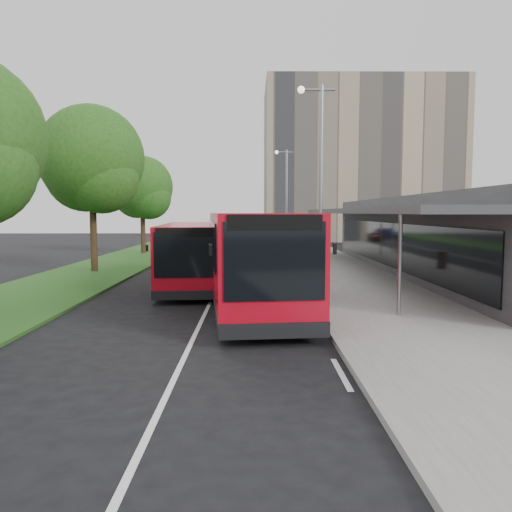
{
  "coord_description": "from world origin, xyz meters",
  "views": [
    {
      "loc": [
        1.53,
        -17.72,
        3.22
      ],
      "look_at": [
        1.65,
        2.0,
        1.5
      ],
      "focal_mm": 35.0,
      "sensor_mm": 36.0,
      "label": 1
    }
  ],
  "objects": [
    {
      "name": "bollard",
      "position": [
        4.62,
        19.1,
        0.66
      ],
      "size": [
        0.21,
        0.21,
        1.03
      ],
      "primitive_type": "cylinder",
      "rotation": [
        0.0,
        0.0,
        -0.3
      ],
      "color": "yellow",
      "rests_on": "pavement"
    },
    {
      "name": "car_near",
      "position": [
        1.28,
        38.8,
        0.58
      ],
      "size": [
        2.54,
        3.65,
        1.15
      ],
      "primitive_type": "imported",
      "rotation": [
        0.0,
        0.0,
        0.39
      ],
      "color": "#600D15",
      "rests_on": "ground"
    },
    {
      "name": "tree_far",
      "position": [
        -7.01,
        21.05,
        4.88
      ],
      "size": [
        4.71,
        4.71,
        7.56
      ],
      "color": "#362615",
      "rests_on": "ground"
    },
    {
      "name": "lamp_post_near",
      "position": [
        4.12,
        2.0,
        4.72
      ],
      "size": [
        1.44,
        0.28,
        8.0
      ],
      "color": "gray",
      "rests_on": "pavement"
    },
    {
      "name": "bus_main",
      "position": [
        1.48,
        -0.52,
        1.64
      ],
      "size": [
        3.98,
        11.52,
        3.2
      ],
      "rotation": [
        0.0,
        0.0,
        0.1
      ],
      "color": "#AC091C",
      "rests_on": "ground"
    },
    {
      "name": "kerb_dashes",
      "position": [
        3.3,
        19.0,
        0.01
      ],
      "size": [
        0.12,
        56.0,
        0.01
      ],
      "color": "silver",
      "rests_on": "ground"
    },
    {
      "name": "car_far",
      "position": [
        -1.54,
        45.31,
        0.62
      ],
      "size": [
        2.57,
        3.96,
        1.23
      ],
      "primitive_type": "imported",
      "rotation": [
        0.0,
        0.0,
        -0.37
      ],
      "color": "navy",
      "rests_on": "ground"
    },
    {
      "name": "ground",
      "position": [
        0.0,
        0.0,
        0.0
      ],
      "size": [
        120.0,
        120.0,
        0.0
      ],
      "primitive_type": "plane",
      "color": "black",
      "rests_on": "ground"
    },
    {
      "name": "tree_mid",
      "position": [
        -7.01,
        9.05,
        5.73
      ],
      "size": [
        5.52,
        5.52,
        8.87
      ],
      "color": "#362615",
      "rests_on": "ground"
    },
    {
      "name": "bus_second",
      "position": [
        -1.22,
        4.13,
        1.4
      ],
      "size": [
        3.17,
        9.77,
        2.72
      ],
      "rotation": [
        0.0,
        0.0,
        0.08
      ],
      "color": "#AC091C",
      "rests_on": "ground"
    },
    {
      "name": "station_building",
      "position": [
        10.86,
        8.0,
        2.04
      ],
      "size": [
        7.7,
        26.0,
        4.0
      ],
      "color": "#323134",
      "rests_on": "ground"
    },
    {
      "name": "lamp_post_far",
      "position": [
        4.12,
        22.0,
        4.72
      ],
      "size": [
        1.44,
        0.28,
        8.0
      ],
      "color": "gray",
      "rests_on": "pavement"
    },
    {
      "name": "litter_bin",
      "position": [
        4.91,
        9.61,
        0.61
      ],
      "size": [
        0.65,
        0.65,
        0.92
      ],
      "primitive_type": "cylinder",
      "rotation": [
        0.0,
        0.0,
        0.32
      ],
      "color": "#3D2819",
      "rests_on": "pavement"
    },
    {
      "name": "lane_centre_line",
      "position": [
        0.0,
        15.0,
        0.01
      ],
      "size": [
        0.12,
        70.0,
        0.01
      ],
      "primitive_type": "cube",
      "color": "silver",
      "rests_on": "ground"
    },
    {
      "name": "grass_verge",
      "position": [
        -7.0,
        20.0,
        0.05
      ],
      "size": [
        5.0,
        80.0,
        0.1
      ],
      "primitive_type": "cube",
      "color": "#234D18",
      "rests_on": "ground"
    },
    {
      "name": "office_block",
      "position": [
        14.0,
        42.0,
        9.0
      ],
      "size": [
        22.0,
        12.0,
        18.0
      ],
      "primitive_type": "cube",
      "color": "tan",
      "rests_on": "ground"
    },
    {
      "name": "pavement",
      "position": [
        6.0,
        20.0,
        0.07
      ],
      "size": [
        5.0,
        80.0,
        0.15
      ],
      "primitive_type": "cube",
      "color": "slate",
      "rests_on": "ground"
    }
  ]
}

